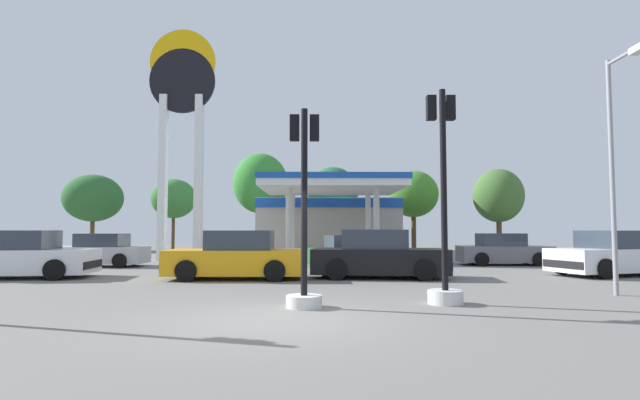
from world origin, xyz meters
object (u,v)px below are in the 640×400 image
car_5 (99,252)px  tree_0 (93,198)px  station_pole_sign (182,114)px  car_3 (503,251)px  tree_1 (174,199)px  tree_4 (413,194)px  car_1 (379,256)px  car_6 (351,252)px  car_4 (613,255)px  tree_2 (260,183)px  traffic_signal_0 (304,235)px  corner_streetlamp (617,149)px  tree_5 (498,196)px  car_0 (23,256)px  tree_3 (333,194)px  car_2 (236,257)px  traffic_signal_1 (444,230)px

car_5 → tree_0: (-7.73, 16.12, 3.44)m
station_pole_sign → tree_0: size_ratio=2.13×
car_3 → tree_1: 26.99m
tree_4 → car_1: bearing=-104.5°
car_3 → car_6: 7.24m
car_4 → tree_2: (-15.31, 22.56, 4.74)m
traffic_signal_0 → tree_0: (-17.18, 27.60, 2.56)m
station_pole_sign → car_6: size_ratio=3.03×
tree_0 → corner_streetlamp: 36.13m
car_4 → tree_5: bearing=80.1°
car_0 → tree_3: bearing=63.0°
car_2 → car_4: size_ratio=0.93×
car_1 → tree_3: size_ratio=0.71×
traffic_signal_0 → tree_5: size_ratio=0.67×
car_1 → car_6: size_ratio=1.14×
station_pole_sign → car_3: size_ratio=3.02×
tree_4 → tree_5: 6.53m
tree_2 → car_2: bearing=-85.5°
tree_2 → tree_5: size_ratio=1.25×
car_3 → tree_0: size_ratio=0.71×
car_4 → tree_3: (-9.31, 21.74, 3.84)m
tree_0 → tree_4: tree_4 is taller
car_1 → tree_4: 23.64m
car_0 → car_1: (12.18, 0.00, 0.01)m
tree_0 → car_6: bearing=-39.9°
traffic_signal_1 → tree_5: (11.35, 26.40, 2.63)m
car_3 → tree_4: tree_4 is taller
car_2 → car_5: car_2 is taller
tree_0 → corner_streetlamp: size_ratio=0.99×
tree_3 → corner_streetlamp: (6.12, -27.23, -0.88)m
station_pole_sign → tree_0: bearing=130.7°
car_0 → car_1: car_1 is taller
tree_0 → tree_4: (25.46, 1.26, 0.43)m
car_2 → tree_3: tree_3 is taller
tree_4 → tree_1: bearing=178.3°
tree_1 → tree_3: bearing=-3.0°
tree_4 → corner_streetlamp: size_ratio=1.07×
car_2 → tree_2: bearing=94.5°
car_6 → tree_0: 25.07m
traffic_signal_1 → tree_5: tree_5 is taller
car_0 → tree_3: (11.47, 22.50, 3.84)m
tree_5 → traffic_signal_1: bearing=-113.3°
car_5 → tree_5: bearing=32.7°
car_2 → tree_3: 23.49m
car_4 → car_5: car_4 is taller
car_5 → tree_2: 19.43m
car_5 → tree_1: size_ratio=0.71×
car_6 → tree_5: 20.09m
car_1 → car_4: car_1 is taller
car_2 → tree_3: size_ratio=0.68×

